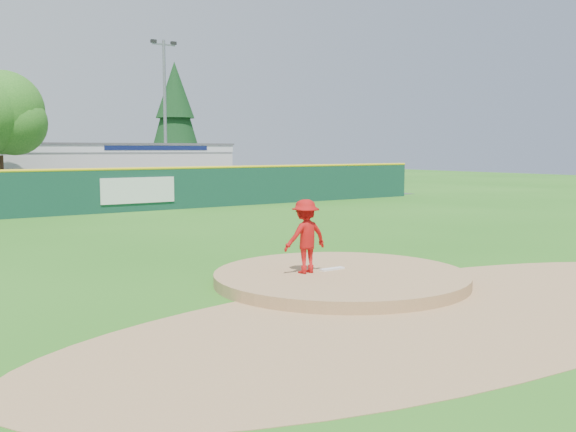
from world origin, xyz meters
TOP-DOWN VIEW (x-y plane):
  - ground at (0.00, 0.00)m, footprint 120.00×120.00m
  - pitchers_mound at (0.00, 0.00)m, footprint 5.50×5.50m
  - pitching_rubber at (0.00, 0.30)m, footprint 0.60×0.15m
  - infield_dirt_arc at (0.00, -3.00)m, footprint 15.40×15.40m
  - parking_lot at (0.00, 27.00)m, footprint 44.00×16.00m
  - pitcher at (-0.69, 0.37)m, footprint 1.02×0.59m
  - van at (0.29, 23.76)m, footprint 5.49×3.52m
  - pool_building_grp at (6.00, 31.99)m, footprint 15.20×8.20m
  - fence_banners at (-2.20, 17.92)m, footprint 13.20×0.04m
  - outfield_fence at (0.00, 18.00)m, footprint 40.00×0.14m
  - conifer_tree at (13.00, 36.00)m, footprint 4.40×4.40m
  - light_pole_right at (9.00, 29.00)m, footprint 1.75×0.25m

SIDE VIEW (x-z plane):
  - ground at x=0.00m, z-range 0.00..0.00m
  - pitchers_mound at x=0.00m, z-range -0.25..0.25m
  - infield_dirt_arc at x=0.00m, z-range 0.00..0.01m
  - parking_lot at x=0.00m, z-range 0.00..0.02m
  - pitching_rubber at x=0.00m, z-range 0.25..0.29m
  - van at x=0.29m, z-range 0.02..1.43m
  - fence_banners at x=-2.20m, z-range 0.40..1.60m
  - pitcher at x=-0.69m, z-range 0.25..1.83m
  - outfield_fence at x=0.00m, z-range 0.05..2.12m
  - pool_building_grp at x=6.00m, z-range 0.01..3.32m
  - conifer_tree at x=13.00m, z-range 0.79..10.29m
  - light_pole_right at x=9.00m, z-range 0.54..10.54m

